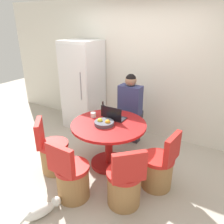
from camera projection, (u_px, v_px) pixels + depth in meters
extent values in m
plane|color=#B2A899|center=(97.00, 170.00, 3.46)|extent=(12.00, 12.00, 0.00)
cube|color=silver|center=(142.00, 70.00, 4.25)|extent=(7.00, 0.06, 2.60)
cube|color=white|center=(83.00, 85.00, 4.63)|extent=(0.72, 0.67, 1.84)
cube|color=silver|center=(73.00, 89.00, 4.36)|extent=(0.69, 0.01, 1.73)
cylinder|color=gray|center=(81.00, 86.00, 4.21)|extent=(0.02, 0.02, 0.55)
cylinder|color=maroon|center=(109.00, 163.00, 3.59)|extent=(0.59, 0.59, 0.05)
cylinder|color=maroon|center=(109.00, 144.00, 3.45)|extent=(0.12, 0.12, 0.65)
cylinder|color=maroon|center=(109.00, 124.00, 3.32)|extent=(1.15, 1.15, 0.04)
cylinder|color=#9E7042|center=(157.00, 173.00, 3.05)|extent=(0.42, 0.42, 0.43)
cylinder|color=red|center=(158.00, 158.00, 2.95)|extent=(0.44, 0.44, 0.06)
cube|color=red|center=(172.00, 149.00, 2.77)|extent=(0.11, 0.41, 0.38)
cylinder|color=#9E7042|center=(55.00, 158.00, 3.37)|extent=(0.42, 0.42, 0.43)
cylinder|color=red|center=(54.00, 145.00, 3.28)|extent=(0.44, 0.44, 0.06)
cube|color=red|center=(39.00, 133.00, 3.17)|extent=(0.31, 0.35, 0.38)
cylinder|color=#9E7042|center=(73.00, 183.00, 2.86)|extent=(0.42, 0.42, 0.43)
cylinder|color=red|center=(72.00, 168.00, 2.77)|extent=(0.44, 0.44, 0.06)
cube|color=red|center=(60.00, 160.00, 2.54)|extent=(0.40, 0.09, 0.38)
cylinder|color=#9E7042|center=(124.00, 189.00, 2.76)|extent=(0.42, 0.42, 0.43)
cylinder|color=red|center=(124.00, 173.00, 2.66)|extent=(0.44, 0.44, 0.06)
cube|color=red|center=(129.00, 167.00, 2.42)|extent=(0.34, 0.33, 0.38)
cube|color=#2D2D38|center=(132.00, 129.00, 4.22)|extent=(0.28, 0.16, 0.49)
cube|color=#2D2D38|center=(132.00, 115.00, 4.05)|extent=(0.32, 0.36, 0.14)
cube|color=navy|center=(130.00, 100.00, 3.86)|extent=(0.40, 0.22, 0.52)
sphere|color=#936B51|center=(131.00, 81.00, 3.73)|extent=(0.20, 0.20, 0.20)
sphere|color=black|center=(131.00, 79.00, 3.72)|extent=(0.18, 0.18, 0.18)
cube|color=#232328|center=(115.00, 118.00, 3.47)|extent=(0.33, 0.20, 0.02)
cube|color=black|center=(112.00, 114.00, 3.35)|extent=(0.33, 0.01, 0.20)
cylinder|color=#4C4C56|center=(104.00, 123.00, 3.25)|extent=(0.29, 0.29, 0.05)
sphere|color=orange|center=(108.00, 122.00, 3.21)|extent=(0.08, 0.08, 0.08)
sphere|color=gold|center=(100.00, 121.00, 3.26)|extent=(0.08, 0.08, 0.08)
cylinder|color=white|center=(93.00, 115.00, 3.51)|extent=(0.08, 0.08, 0.08)
cylinder|color=black|center=(103.00, 111.00, 3.55)|extent=(0.07, 0.07, 0.18)
cylinder|color=black|center=(103.00, 104.00, 3.50)|extent=(0.03, 0.03, 0.07)
ellipsoid|color=white|center=(40.00, 211.00, 2.60)|extent=(0.26, 0.40, 0.16)
sphere|color=white|center=(56.00, 201.00, 2.71)|extent=(0.12, 0.12, 0.12)
cylinder|color=white|center=(26.00, 218.00, 2.50)|extent=(0.09, 0.16, 0.12)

